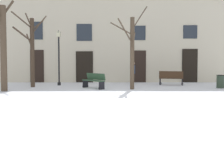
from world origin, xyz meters
name	(u,v)px	position (x,y,z in m)	size (l,w,h in m)	color
ground_plane	(112,95)	(0.00, 0.00, 0.00)	(31.39, 31.39, 0.00)	white
building_facade	(112,36)	(0.00, 7.64, 3.60)	(19.62, 0.60, 7.12)	beige
tree_near_facade	(133,51)	(1.18, 2.40, 2.19)	(2.12, 1.11, 4.73)	#4C3D2D
tree_foreground	(3,44)	(-5.78, 1.49, 2.52)	(1.47, 1.97, 4.89)	#4C3D2D
tree_left_of_center	(33,49)	(-4.93, 3.66, 2.38)	(2.02, 2.06, 4.55)	#423326
streetlamp	(60,52)	(-3.52, 4.89, 2.26)	(0.30, 0.30, 3.68)	black
litter_bin	(221,81)	(6.56, 3.07, 0.40)	(0.48, 0.48, 0.79)	#2D3D2D
bench_near_center_tree	(95,80)	(-1.03, 2.92, 0.47)	(1.47, 1.58, 0.90)	#2D4C33
bench_back_to_back_left	(172,78)	(4.06, 5.05, 0.48)	(1.68, 0.94, 0.96)	#3D2819
person_by_shop_door	(134,72)	(1.53, 5.57, 0.87)	(0.31, 0.42, 1.58)	#403D3A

